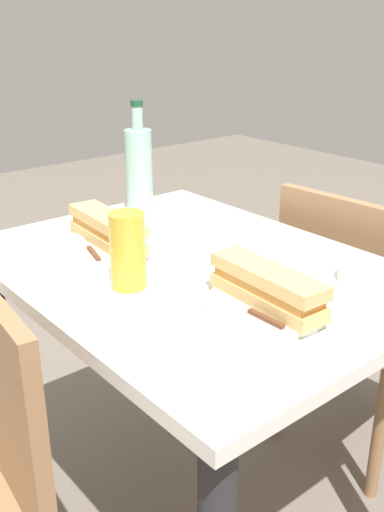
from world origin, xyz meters
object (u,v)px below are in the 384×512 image
dining_table (192,323)px  plate_near (266,306)px  plate_far (108,246)px  baguette_sandwich_far (107,229)px  chair_near (351,313)px  knife_far (89,248)px  water_bottle (139,170)px  knife_near (250,311)px  baguette_sandwich_near (267,286)px  olive_bowl (364,274)px  beer_glass (128,251)px

dining_table → plate_near: size_ratio=4.16×
plate_far → baguette_sandwich_far: 0.04m
plate_near → plate_far: 0.45m
dining_table → chair_near: bearing=-95.0°
baguette_sandwich_far → knife_far: size_ratio=1.46×
dining_table → baguette_sandwich_far: size_ratio=3.71×
baguette_sandwich_far → water_bottle: size_ratio=0.84×
chair_near → baguette_sandwich_far: (0.25, 0.64, 0.33)m
baguette_sandwich_far → knife_near: bearing=-179.1°
baguette_sandwich_near → baguette_sandwich_far: 0.45m
dining_table → chair_near: 0.57m
plate_near → olive_bowl: 0.25m
dining_table → plate_far: 0.27m
chair_near → plate_near: size_ratio=3.66×
beer_glass → olive_bowl: beer_glass is taller
knife_far → chair_near: bearing=-108.8°
water_bottle → olive_bowl: size_ratio=2.89×
baguette_sandwich_near → olive_bowl: (-0.04, -0.25, -0.03)m
plate_near → knife_far: size_ratio=1.30×
olive_bowl → plate_far: bearing=32.4°
plate_near → beer_glass: bearing=29.1°
dining_table → water_bottle: (0.36, -0.12, 0.27)m
baguette_sandwich_near → plate_far: baguette_sandwich_near is taller
chair_near → plate_far: bearing=69.1°
plate_near → water_bottle: water_bottle is taller
knife_far → baguette_sandwich_far: bearing=-82.1°
baguette_sandwich_far → knife_far: 0.06m
dining_table → olive_bowl: 0.40m
knife_far → plate_near: bearing=-165.6°
beer_glass → olive_bowl: size_ratio=1.47×
knife_far → beer_glass: 0.21m
chair_near → baguette_sandwich_near: 0.70m
baguette_sandwich_far → knife_far: baguette_sandwich_far is taller
plate_near → baguette_sandwich_far: (0.45, 0.06, 0.04)m
plate_far → olive_bowl: size_ratio=2.18×
knife_near → water_bottle: 0.66m
plate_near → water_bottle: bearing=-13.5°
olive_bowl → knife_near: bearing=84.9°
baguette_sandwich_near → plate_near: bearing=-90.0°
beer_glass → water_bottle: bearing=-37.8°
plate_far → beer_glass: 0.23m
dining_table → olive_bowl: bearing=-142.9°
baguette_sandwich_far → beer_glass: bearing=159.0°
plate_near → baguette_sandwich_far: bearing=7.5°
knife_far → olive_bowl: bearing=-142.8°
baguette_sandwich_near → water_bottle: size_ratio=0.82×
chair_near → knife_near: 0.74m
beer_glass → plate_near: bearing=-150.9°
plate_far → chair_near: bearing=-110.9°
beer_glass → knife_far: bearing=-6.9°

